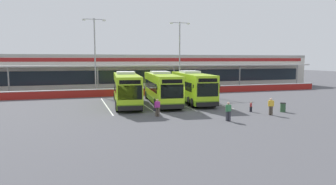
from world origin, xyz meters
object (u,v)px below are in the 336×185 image
Objects in this scene: pedestrian_with_handbag at (157,107)px; pedestrian_in_dark_coat at (228,111)px; lamp_post_centre at (180,52)px; coach_bus_centre at (192,87)px; coach_bus_left_centre at (161,88)px; coach_bus_leftmost at (126,89)px; pedestrian_child at (251,106)px; lamp_post_west at (95,52)px; litter_bin at (283,107)px; pedestrian_near_bin at (271,106)px.

pedestrian_in_dark_coat is at bearing -35.65° from pedestrian_with_handbag.
coach_bus_centre is at bearing -101.29° from lamp_post_centre.
coach_bus_leftmost is at bearing 175.80° from coach_bus_left_centre.
coach_bus_left_centre is at bearing 130.12° from pedestrian_child.
lamp_post_west is at bearing 104.99° from coach_bus_leftmost.
lamp_post_west reaches higher than coach_bus_leftmost.
coach_bus_centre is 10.61m from pedestrian_with_handbag.
lamp_post_centre is at bearing 60.66° from coach_bus_left_centre.
pedestrian_with_handbag is 0.15× the size of lamp_post_west.
lamp_post_centre is (6.09, 10.84, 4.50)m from coach_bus_left_centre.
coach_bus_centre reaches higher than pedestrian_with_handbag.
coach_bus_centre is (8.13, 0.08, 0.00)m from coach_bus_leftmost.
coach_bus_leftmost and coach_bus_centre have the same top height.
litter_bin is (16.78, -19.71, -5.82)m from lamp_post_west.
pedestrian_with_handbag is (1.46, -8.11, -0.93)m from coach_bus_leftmost.
coach_bus_left_centre is 8.31m from pedestrian_with_handbag.
pedestrian_with_handbag reaches higher than pedestrian_child.
lamp_post_west is 12.96m from lamp_post_centre.
lamp_post_west is 11.83× the size of litter_bin.
lamp_post_west reaches higher than pedestrian_near_bin.
litter_bin is (7.36, 2.37, -0.41)m from pedestrian_in_dark_coat.
pedestrian_in_dark_coat is at bearing -77.53° from coach_bus_left_centre.
litter_bin is at bearing -49.59° from lamp_post_west.
lamp_post_west is at bearing 126.33° from pedestrian_child.
coach_bus_leftmost is at bearing 138.22° from pedestrian_near_bin.
pedestrian_near_bin is at bearing -41.78° from coach_bus_leftmost.
coach_bus_left_centre is 12.88m from pedestrian_near_bin.
coach_bus_leftmost is 12.29× the size of pedestrian_child.
litter_bin is at bearing -34.03° from coach_bus_leftmost.
coach_bus_centre reaches higher than pedestrian_in_dark_coat.
pedestrian_child is at bearing -87.56° from lamp_post_centre.
pedestrian_with_handbag and pedestrian_in_dark_coat have the same top height.
coach_bus_leftmost is 1.00× the size of coach_bus_left_centre.
coach_bus_leftmost is at bearing 145.97° from litter_bin.
pedestrian_child is 19.90m from lamp_post_centre.
litter_bin is (9.92, -9.18, -1.32)m from coach_bus_left_centre.
coach_bus_leftmost reaches higher than pedestrian_with_handbag.
coach_bus_centre is 1.12× the size of lamp_post_west.
pedestrian_child is at bearing 37.68° from pedestrian_in_dark_coat.
coach_bus_centre is 1.12× the size of lamp_post_centre.
lamp_post_west reaches higher than coach_bus_left_centre.
pedestrian_with_handbag is at bearing -129.13° from coach_bus_centre.
coach_bus_leftmost is 1.12× the size of lamp_post_west.
pedestrian_in_dark_coat and pedestrian_near_bin have the same top height.
coach_bus_left_centre is 7.62× the size of pedestrian_in_dark_coat.
coach_bus_leftmost is at bearing 142.39° from pedestrian_child.
coach_bus_leftmost is 13.64m from pedestrian_in_dark_coat.
pedestrian_near_bin is at bearing -68.79° from pedestrian_child.
coach_bus_left_centre is at bearing 71.18° from pedestrian_with_handbag.
lamp_post_west is (-9.42, 22.09, 5.42)m from pedestrian_in_dark_coat.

